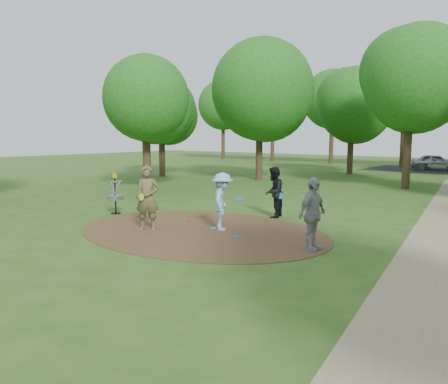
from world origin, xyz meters
The scene contains 13 objects.
ground centered at (0.00, 0.00, 0.00)m, with size 100.00×100.00×0.00m, color #2D5119.
dirt_clearing centered at (0.00, 0.00, 0.01)m, with size 8.40×8.40×0.02m, color #47301C.
footpath centered at (6.50, 2.00, 0.01)m, with size 2.00×40.00×0.01m, color #8C7A5B.
player_observer_with_disc centered at (-1.40, -0.90, 1.01)m, with size 0.88×0.82×2.03m.
player_throwing_with_disc centered at (0.49, 0.49, 0.91)m, with size 1.42×1.35×1.82m.
player_walking_with_disc centered at (0.63, 3.31, 0.92)m, with size 0.89×1.04×1.84m.
player_waiting_with_disc centered at (3.78, 0.03, 0.95)m, with size 0.57×1.16×1.91m.
disc_ground_cyan centered at (0.15, 0.48, 0.03)m, with size 0.22×0.22×0.02m, color #17B7BD.
disc_ground_blue centered at (1.41, -0.05, 0.03)m, with size 0.22×0.22×0.02m, color blue.
disc_ground_red centered at (-1.34, 0.97, 0.03)m, with size 0.22×0.22×0.02m, color red.
car_left centered at (0.35, 29.98, 0.67)m, with size 1.59×3.94×1.34m, color #9A9EA2.
disc_golf_basket centered at (-4.50, 0.30, 0.87)m, with size 0.63×0.63×1.54m.
tree_ring centered at (1.63, 11.17, 5.24)m, with size 37.21×45.34×9.17m.
Camera 1 is at (8.74, -10.08, 2.99)m, focal length 35.00 mm.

